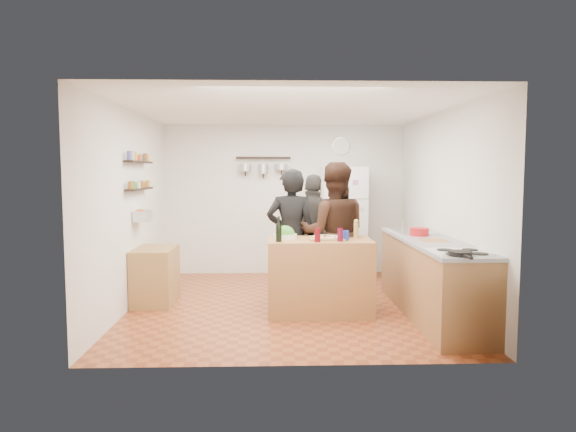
{
  "coord_description": "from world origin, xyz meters",
  "views": [
    {
      "loc": [
        -0.2,
        -6.53,
        1.73
      ],
      "look_at": [
        0.0,
        0.1,
        1.15
      ],
      "focal_mm": 32.0,
      "sensor_mm": 36.0,
      "label": 1
    }
  ],
  "objects_px": {
    "prep_island": "(320,276)",
    "person_back": "(314,233)",
    "fridge": "(343,222)",
    "skillet": "(460,253)",
    "pepper_mill": "(356,231)",
    "counter_run": "(432,279)",
    "salad_bowl": "(285,236)",
    "wine_bottle": "(279,233)",
    "salt_canister": "(346,236)",
    "red_bowl": "(419,232)",
    "person_center": "(334,234)",
    "side_table": "(155,276)",
    "wall_clock": "(341,146)",
    "person_left": "(291,236)"
  },
  "relations": [
    {
      "from": "prep_island",
      "to": "salt_canister",
      "type": "xyz_separation_m",
      "value": [
        0.3,
        -0.12,
        0.51
      ]
    },
    {
      "from": "wall_clock",
      "to": "side_table",
      "type": "distance_m",
      "value": 3.76
    },
    {
      "from": "prep_island",
      "to": "skillet",
      "type": "bearing_deg",
      "value": -47.02
    },
    {
      "from": "side_table",
      "to": "person_center",
      "type": "bearing_deg",
      "value": -2.61
    },
    {
      "from": "salt_canister",
      "to": "person_center",
      "type": "height_order",
      "value": "person_center"
    },
    {
      "from": "counter_run",
      "to": "person_back",
      "type": "bearing_deg",
      "value": 135.8
    },
    {
      "from": "wine_bottle",
      "to": "counter_run",
      "type": "xyz_separation_m",
      "value": [
        1.83,
        0.06,
        -0.56
      ]
    },
    {
      "from": "wine_bottle",
      "to": "skillet",
      "type": "bearing_deg",
      "value": -32.44
    },
    {
      "from": "skillet",
      "to": "fridge",
      "type": "relative_size",
      "value": 0.13
    },
    {
      "from": "pepper_mill",
      "to": "fridge",
      "type": "bearing_deg",
      "value": 86.45
    },
    {
      "from": "salad_bowl",
      "to": "skillet",
      "type": "xyz_separation_m",
      "value": [
        1.65,
        -1.37,
        0.0
      ]
    },
    {
      "from": "person_center",
      "to": "wall_clock",
      "type": "relative_size",
      "value": 6.16
    },
    {
      "from": "salt_canister",
      "to": "red_bowl",
      "type": "xyz_separation_m",
      "value": [
        0.98,
        0.34,
        0.0
      ]
    },
    {
      "from": "salt_canister",
      "to": "skillet",
      "type": "height_order",
      "value": "salt_canister"
    },
    {
      "from": "pepper_mill",
      "to": "counter_run",
      "type": "bearing_deg",
      "value": -13.39
    },
    {
      "from": "person_back",
      "to": "red_bowl",
      "type": "distance_m",
      "value": 1.55
    },
    {
      "from": "salt_canister",
      "to": "fridge",
      "type": "bearing_deg",
      "value": 82.95
    },
    {
      "from": "person_center",
      "to": "red_bowl",
      "type": "height_order",
      "value": "person_center"
    },
    {
      "from": "wine_bottle",
      "to": "skillet",
      "type": "xyz_separation_m",
      "value": [
        1.73,
        -1.1,
        -0.07
      ]
    },
    {
      "from": "side_table",
      "to": "wine_bottle",
      "type": "bearing_deg",
      "value": -25.16
    },
    {
      "from": "skillet",
      "to": "salt_canister",
      "type": "bearing_deg",
      "value": 127.78
    },
    {
      "from": "prep_island",
      "to": "person_back",
      "type": "xyz_separation_m",
      "value": [
        0.02,
        1.11,
        0.39
      ]
    },
    {
      "from": "prep_island",
      "to": "person_left",
      "type": "relative_size",
      "value": 0.71
    },
    {
      "from": "wine_bottle",
      "to": "prep_island",
      "type": "bearing_deg",
      "value": 23.75
    },
    {
      "from": "pepper_mill",
      "to": "salt_canister",
      "type": "xyz_separation_m",
      "value": [
        -0.15,
        -0.17,
        -0.04
      ]
    },
    {
      "from": "person_center",
      "to": "wall_clock",
      "type": "height_order",
      "value": "wall_clock"
    },
    {
      "from": "red_bowl",
      "to": "fridge",
      "type": "xyz_separation_m",
      "value": [
        -0.7,
        1.92,
        -0.07
      ]
    },
    {
      "from": "salad_bowl",
      "to": "side_table",
      "type": "bearing_deg",
      "value": 163.95
    },
    {
      "from": "prep_island",
      "to": "fridge",
      "type": "bearing_deg",
      "value": 74.85
    },
    {
      "from": "fridge",
      "to": "side_table",
      "type": "relative_size",
      "value": 2.25
    },
    {
      "from": "salad_bowl",
      "to": "fridge",
      "type": "distance_m",
      "value": 2.32
    },
    {
      "from": "prep_island",
      "to": "skillet",
      "type": "relative_size",
      "value": 5.45
    },
    {
      "from": "person_left",
      "to": "salt_canister",
      "type": "bearing_deg",
      "value": 137.71
    },
    {
      "from": "pepper_mill",
      "to": "person_center",
      "type": "xyz_separation_m",
      "value": [
        -0.23,
        0.38,
        -0.08
      ]
    },
    {
      "from": "salad_bowl",
      "to": "wine_bottle",
      "type": "xyz_separation_m",
      "value": [
        -0.08,
        -0.27,
        0.07
      ]
    },
    {
      "from": "salt_canister",
      "to": "person_center",
      "type": "distance_m",
      "value": 0.56
    },
    {
      "from": "counter_run",
      "to": "skillet",
      "type": "height_order",
      "value": "skillet"
    },
    {
      "from": "counter_run",
      "to": "red_bowl",
      "type": "relative_size",
      "value": 11.1
    },
    {
      "from": "red_bowl",
      "to": "wall_clock",
      "type": "relative_size",
      "value": 0.79
    },
    {
      "from": "pepper_mill",
      "to": "person_left",
      "type": "height_order",
      "value": "person_left"
    },
    {
      "from": "wine_bottle",
      "to": "wall_clock",
      "type": "xyz_separation_m",
      "value": [
        1.08,
        2.69,
        1.14
      ]
    },
    {
      "from": "prep_island",
      "to": "salt_canister",
      "type": "distance_m",
      "value": 0.61
    },
    {
      "from": "person_left",
      "to": "wall_clock",
      "type": "bearing_deg",
      "value": -112.59
    },
    {
      "from": "counter_run",
      "to": "wall_clock",
      "type": "distance_m",
      "value": 3.22
    },
    {
      "from": "pepper_mill",
      "to": "person_center",
      "type": "height_order",
      "value": "person_center"
    },
    {
      "from": "red_bowl",
      "to": "salad_bowl",
      "type": "bearing_deg",
      "value": -174.29
    },
    {
      "from": "wall_clock",
      "to": "person_center",
      "type": "bearing_deg",
      "value": -100.02
    },
    {
      "from": "salad_bowl",
      "to": "skillet",
      "type": "height_order",
      "value": "salad_bowl"
    },
    {
      "from": "prep_island",
      "to": "person_center",
      "type": "height_order",
      "value": "person_center"
    },
    {
      "from": "skillet",
      "to": "person_left",
      "type": "bearing_deg",
      "value": 130.63
    }
  ]
}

